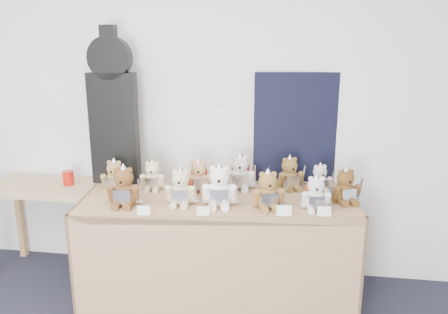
# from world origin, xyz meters

# --- Properties ---
(room_shell) EXTENTS (6.00, 6.00, 6.00)m
(room_shell) POSITION_xyz_m (0.66, 2.49, 1.56)
(room_shell) COLOR white
(room_shell) RESTS_ON floor
(display_table) EXTENTS (2.02, 1.05, 0.81)m
(display_table) POSITION_xyz_m (0.78, 1.95, 0.63)
(display_table) COLOR #946E4B
(display_table) RESTS_ON floor
(side_table) EXTENTS (0.92, 0.51, 0.77)m
(side_table) POSITION_xyz_m (-0.67, 2.20, 0.64)
(side_table) COLOR #957A50
(side_table) RESTS_ON floor
(guitar_case) EXTENTS (0.37, 0.12, 1.20)m
(guitar_case) POSITION_xyz_m (-0.08, 2.24, 1.39)
(guitar_case) COLOR black
(guitar_case) RESTS_ON display_table
(navy_board) EXTENTS (0.64, 0.10, 0.86)m
(navy_board) POSITION_xyz_m (1.30, 2.47, 1.24)
(navy_board) COLOR black
(navy_board) RESTS_ON display_table
(red_cup) EXTENTS (0.09, 0.09, 0.12)m
(red_cup) POSITION_xyz_m (-0.49, 2.22, 0.82)
(red_cup) COLOR #B7170C
(red_cup) RESTS_ON side_table
(teddy_front_far_left) EXTENTS (0.25, 0.21, 0.31)m
(teddy_front_far_left) POSITION_xyz_m (0.17, 1.74, 0.93)
(teddy_front_far_left) COLOR brown
(teddy_front_far_left) RESTS_ON display_table
(teddy_front_left) EXTENTS (0.23, 0.20, 0.28)m
(teddy_front_left) POSITION_xyz_m (0.54, 1.82, 0.92)
(teddy_front_left) COLOR beige
(teddy_front_left) RESTS_ON display_table
(teddy_front_centre) EXTENTS (0.26, 0.22, 0.32)m
(teddy_front_centre) POSITION_xyz_m (0.81, 1.84, 0.93)
(teddy_front_centre) COLOR white
(teddy_front_centre) RESTS_ON display_table
(teddy_front_right) EXTENTS (0.24, 0.22, 0.29)m
(teddy_front_right) POSITION_xyz_m (1.13, 1.84, 0.92)
(teddy_front_right) COLOR olive
(teddy_front_right) RESTS_ON display_table
(teddy_front_far_right) EXTENTS (0.21, 0.18, 0.26)m
(teddy_front_far_right) POSITION_xyz_m (1.45, 1.85, 0.91)
(teddy_front_far_right) COLOR silver
(teddy_front_far_right) RESTS_ON display_table
(teddy_front_end) EXTENTS (0.23, 0.21, 0.27)m
(teddy_front_end) POSITION_xyz_m (1.65, 2.02, 0.92)
(teddy_front_end) COLOR brown
(teddy_front_end) RESTS_ON display_table
(teddy_back_left) EXTENTS (0.21, 0.18, 0.25)m
(teddy_back_left) POSITION_xyz_m (0.26, 2.10, 0.91)
(teddy_back_left) COLOR beige
(teddy_back_left) RESTS_ON display_table
(teddy_back_centre_left) EXTENTS (0.23, 0.20, 0.27)m
(teddy_back_centre_left) POSITION_xyz_m (0.61, 2.11, 0.91)
(teddy_back_centre_left) COLOR tan
(teddy_back_centre_left) RESTS_ON display_table
(teddy_back_centre_right) EXTENTS (0.25, 0.21, 0.30)m
(teddy_back_centre_right) POSITION_xyz_m (0.90, 2.21, 0.93)
(teddy_back_centre_right) COLOR beige
(teddy_back_centre_right) RESTS_ON display_table
(teddy_back_right) EXTENTS (0.23, 0.22, 0.28)m
(teddy_back_right) POSITION_xyz_m (1.27, 2.27, 0.92)
(teddy_back_right) COLOR brown
(teddy_back_right) RESTS_ON display_table
(teddy_back_end) EXTENTS (0.20, 0.18, 0.24)m
(teddy_back_end) POSITION_xyz_m (1.50, 2.23, 0.90)
(teddy_back_end) COLOR silver
(teddy_back_end) RESTS_ON display_table
(teddy_back_far_left) EXTENTS (0.21, 0.17, 0.27)m
(teddy_back_far_left) POSITION_xyz_m (-0.01, 2.03, 0.91)
(teddy_back_far_left) COLOR #987747
(teddy_back_far_left) RESTS_ON display_table
(entry_card_a) EXTENTS (0.09, 0.03, 0.06)m
(entry_card_a) POSITION_xyz_m (0.36, 1.58, 0.84)
(entry_card_a) COLOR silver
(entry_card_a) RESTS_ON display_table
(entry_card_b) EXTENTS (0.08, 0.03, 0.06)m
(entry_card_b) POSITION_xyz_m (0.73, 1.63, 0.84)
(entry_card_b) COLOR silver
(entry_card_b) RESTS_ON display_table
(entry_card_c) EXTENTS (0.10, 0.03, 0.07)m
(entry_card_c) POSITION_xyz_m (1.24, 1.70, 0.84)
(entry_card_c) COLOR silver
(entry_card_c) RESTS_ON display_table
(entry_card_d) EXTENTS (0.09, 0.03, 0.06)m
(entry_card_d) POSITION_xyz_m (1.50, 1.74, 0.84)
(entry_card_d) COLOR silver
(entry_card_d) RESTS_ON display_table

